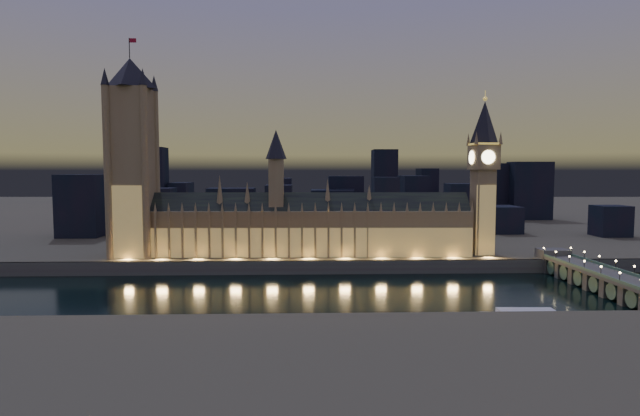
{
  "coord_description": "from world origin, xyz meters",
  "views": [
    {
      "loc": [
        -4.42,
        -248.54,
        60.9
      ],
      "look_at": [
        5.0,
        55.0,
        38.0
      ],
      "focal_mm": 28.0,
      "sensor_mm": 36.0,
      "label": 1
    }
  ],
  "objects_px": {
    "palace_of_westminster": "(307,226)",
    "river_boat": "(526,316)",
    "westminster_bridge": "(600,279)",
    "elizabeth_tower": "(484,164)",
    "victoria_tower": "(132,149)"
  },
  "relations": [
    {
      "from": "victoria_tower",
      "to": "westminster_bridge",
      "type": "relative_size",
      "value": 1.17
    },
    {
      "from": "river_boat",
      "to": "westminster_bridge",
      "type": "bearing_deg",
      "value": 39.02
    },
    {
      "from": "victoria_tower",
      "to": "elizabeth_tower",
      "type": "relative_size",
      "value": 1.3
    },
    {
      "from": "palace_of_westminster",
      "to": "elizabeth_tower",
      "type": "relative_size",
      "value": 1.97
    },
    {
      "from": "palace_of_westminster",
      "to": "river_boat",
      "type": "height_order",
      "value": "palace_of_westminster"
    },
    {
      "from": "elizabeth_tower",
      "to": "westminster_bridge",
      "type": "xyz_separation_m",
      "value": [
        37.66,
        -65.38,
        -58.95
      ]
    },
    {
      "from": "palace_of_westminster",
      "to": "river_boat",
      "type": "distance_m",
      "value": 146.34
    },
    {
      "from": "elizabeth_tower",
      "to": "westminster_bridge",
      "type": "bearing_deg",
      "value": -60.06
    },
    {
      "from": "elizabeth_tower",
      "to": "westminster_bridge",
      "type": "relative_size",
      "value": 0.91
    },
    {
      "from": "palace_of_westminster",
      "to": "elizabeth_tower",
      "type": "xyz_separation_m",
      "value": [
        110.9,
        0.17,
        38.57
      ]
    },
    {
      "from": "victoria_tower",
      "to": "westminster_bridge",
      "type": "xyz_separation_m",
      "value": [
        255.66,
        -65.39,
        -68.06
      ]
    },
    {
      "from": "westminster_bridge",
      "to": "elizabeth_tower",
      "type": "bearing_deg",
      "value": 119.94
    },
    {
      "from": "palace_of_westminster",
      "to": "westminster_bridge",
      "type": "distance_m",
      "value": 163.51
    },
    {
      "from": "palace_of_westminster",
      "to": "elizabeth_tower",
      "type": "height_order",
      "value": "elizabeth_tower"
    },
    {
      "from": "palace_of_westminster",
      "to": "westminster_bridge",
      "type": "height_order",
      "value": "palace_of_westminster"
    }
  ]
}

